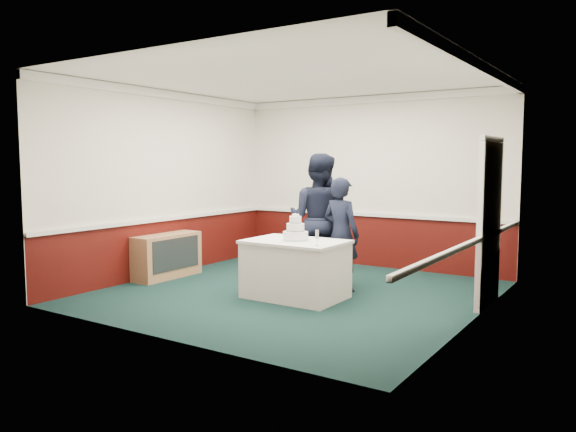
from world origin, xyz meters
The scene contains 9 objects.
ground centered at (0.00, 0.00, 0.00)m, with size 5.00×5.00×0.00m, color black.
room_shell centered at (0.08, 0.61, 1.97)m, with size 5.00×5.00×3.00m.
sideboard centered at (-2.28, -0.21, 0.35)m, with size 0.41×1.20×0.70m.
cake_table centered at (0.17, -0.23, 0.40)m, with size 1.32×0.92×0.79m.
wedding_cake centered at (0.17, -0.23, 0.90)m, with size 0.35×0.35×0.36m.
cake_knife centered at (0.14, -0.43, 0.79)m, with size 0.01×0.22×0.01m, color silver.
champagne_flute centered at (0.67, -0.51, 0.93)m, with size 0.05×0.05×0.21m.
person_man centered at (-0.03, 0.73, 0.99)m, with size 0.96×0.75×1.97m, color black.
person_woman centered at (0.48, 0.49, 0.82)m, with size 0.60×0.39×1.63m, color black.
Camera 1 is at (4.18, -6.60, 1.85)m, focal length 35.00 mm.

